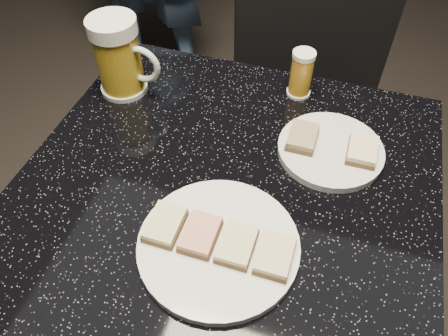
{
  "coord_description": "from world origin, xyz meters",
  "views": [
    {
      "loc": [
        0.14,
        -0.44,
        1.32
      ],
      "look_at": [
        0.0,
        0.0,
        0.8
      ],
      "focal_mm": 35.0,
      "sensor_mm": 36.0,
      "label": 1
    }
  ],
  "objects_px": {
    "beer_tumbler": "(301,74)",
    "chair": "(312,122)",
    "beer_mug": "(119,57)",
    "plate_small": "(330,150)",
    "table": "(224,260)",
    "plate_large": "(219,245)"
  },
  "relations": [
    {
      "from": "plate_large",
      "to": "table",
      "type": "distance_m",
      "value": 0.27
    },
    {
      "from": "beer_mug",
      "to": "plate_large",
      "type": "bearing_deg",
      "value": -44.77
    },
    {
      "from": "chair",
      "to": "table",
      "type": "bearing_deg",
      "value": -101.54
    },
    {
      "from": "beer_mug",
      "to": "chair",
      "type": "xyz_separation_m",
      "value": [
        0.37,
        0.3,
        -0.33
      ]
    },
    {
      "from": "beer_mug",
      "to": "table",
      "type": "bearing_deg",
      "value": -34.28
    },
    {
      "from": "beer_tumbler",
      "to": "beer_mug",
      "type": "bearing_deg",
      "value": -164.27
    },
    {
      "from": "plate_large",
      "to": "beer_tumbler",
      "type": "relative_size",
      "value": 2.48
    },
    {
      "from": "beer_tumbler",
      "to": "chair",
      "type": "relative_size",
      "value": 0.11
    },
    {
      "from": "table",
      "to": "chair",
      "type": "xyz_separation_m",
      "value": [
        0.1,
        0.49,
        -0.01
      ]
    },
    {
      "from": "beer_mug",
      "to": "beer_tumbler",
      "type": "xyz_separation_m",
      "value": [
        0.34,
        0.1,
        -0.03
      ]
    },
    {
      "from": "plate_large",
      "to": "table",
      "type": "bearing_deg",
      "value": 103.91
    },
    {
      "from": "plate_small",
      "to": "beer_tumbler",
      "type": "relative_size",
      "value": 1.92
    },
    {
      "from": "plate_small",
      "to": "chair",
      "type": "relative_size",
      "value": 0.21
    },
    {
      "from": "plate_large",
      "to": "plate_small",
      "type": "xyz_separation_m",
      "value": [
        0.13,
        0.25,
        0.0
      ]
    },
    {
      "from": "plate_small",
      "to": "table",
      "type": "xyz_separation_m",
      "value": [
        -0.16,
        -0.14,
        -0.25
      ]
    },
    {
      "from": "plate_large",
      "to": "chair",
      "type": "distance_m",
      "value": 0.66
    },
    {
      "from": "beer_tumbler",
      "to": "chair",
      "type": "bearing_deg",
      "value": 81.34
    },
    {
      "from": "plate_large",
      "to": "beer_tumbler",
      "type": "xyz_separation_m",
      "value": [
        0.04,
        0.4,
        0.04
      ]
    },
    {
      "from": "chair",
      "to": "plate_small",
      "type": "bearing_deg",
      "value": -80.82
    },
    {
      "from": "plate_small",
      "to": "beer_tumbler",
      "type": "height_order",
      "value": "beer_tumbler"
    },
    {
      "from": "table",
      "to": "chair",
      "type": "height_order",
      "value": "chair"
    },
    {
      "from": "table",
      "to": "chair",
      "type": "distance_m",
      "value": 0.5
    }
  ]
}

